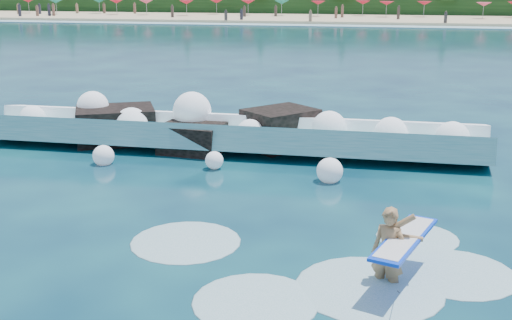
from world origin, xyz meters
name	(u,v)px	position (x,y,z in m)	size (l,w,h in m)	color
ground	(172,232)	(0.00, 0.00, 0.00)	(200.00, 200.00, 0.00)	#061F37
beach	(357,19)	(0.00, 78.00, 0.20)	(140.00, 20.00, 0.40)	tan
wet_band	(352,26)	(0.00, 67.00, 0.04)	(140.00, 5.00, 0.08)	silver
breaking_wave	(228,135)	(-0.52, 7.27, 0.49)	(16.43, 2.63, 1.42)	teal
rock_cluster	(188,132)	(-1.97, 7.49, 0.48)	(8.66, 3.45, 1.52)	black
surfer_with_board	(392,251)	(4.78, -1.58, 0.65)	(1.30, 2.94, 1.77)	#A1754B
wave_spray	(230,125)	(-0.40, 7.07, 0.86)	(14.82, 4.27, 1.90)	white
surf_foam	(336,273)	(3.77, -1.36, 0.00)	(9.13, 5.56, 0.14)	silver
beach_umbrellas	(357,3)	(-0.15, 79.78, 2.25)	(112.49, 6.87, 0.50)	#137669
beachgoers	(279,13)	(-10.23, 74.23, 1.07)	(104.07, 13.26, 1.91)	#3F332D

